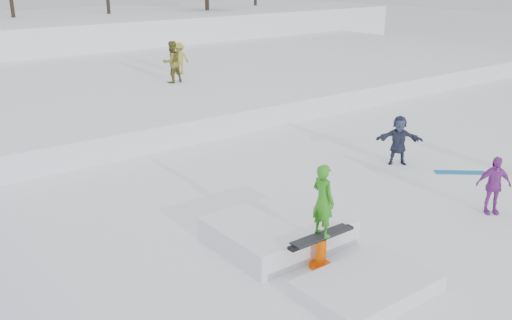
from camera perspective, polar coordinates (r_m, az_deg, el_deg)
ground at (r=12.48m, az=3.82°, el=-7.61°), size 120.00×120.00×0.00m
snow_midrise at (r=25.96m, az=-20.26°, el=6.29°), size 50.00×18.00×0.80m
walker_olive at (r=24.68m, az=-8.41°, el=9.67°), size 0.90×0.72×1.75m
walker_ygreen at (r=26.67m, az=-7.66°, el=10.03°), size 0.94×0.57×1.43m
spectator_purple at (r=14.42m, az=22.65°, el=-2.33°), size 0.86×0.77×1.40m
spectator_dark at (r=17.14m, az=14.09°, el=1.94°), size 1.27×1.24×1.46m
loose_board_teal at (r=17.10m, az=19.74°, el=-1.18°), size 1.25×1.12×0.03m
jib_rail_feature at (r=11.59m, az=4.51°, el=-8.17°), size 2.60×4.40×2.11m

